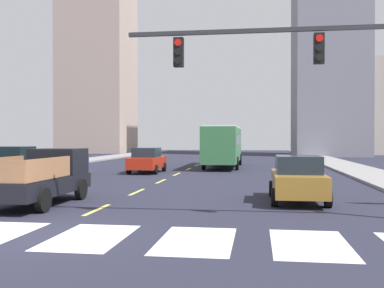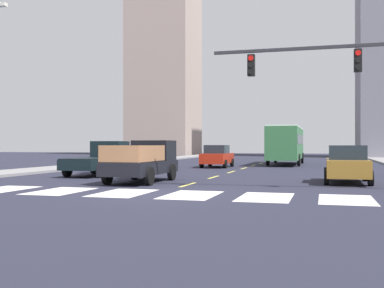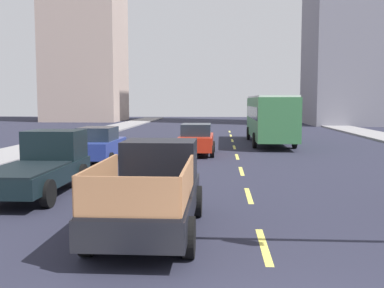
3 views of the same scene
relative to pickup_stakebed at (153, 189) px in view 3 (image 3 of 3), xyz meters
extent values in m
cube|color=gray|center=(-9.92, 12.81, -0.86)|extent=(3.27, 110.00, 0.15)
cube|color=#DCD054|center=(2.47, -1.19, -0.93)|extent=(0.16, 2.40, 0.01)
cube|color=#DCD054|center=(2.47, 3.81, -0.93)|extent=(0.16, 2.40, 0.01)
cube|color=#DCD054|center=(2.47, 8.81, -0.93)|extent=(0.16, 2.40, 0.01)
cube|color=#DCD054|center=(2.47, 13.81, -0.93)|extent=(0.16, 2.40, 0.01)
cube|color=#DCD054|center=(2.47, 18.81, -0.93)|extent=(0.16, 2.40, 0.01)
cube|color=#DCD054|center=(2.47, 23.81, -0.93)|extent=(0.16, 2.40, 0.01)
cube|color=#DCD054|center=(2.47, 28.81, -0.93)|extent=(0.16, 2.40, 0.01)
cube|color=#DCD054|center=(2.47, 33.81, -0.93)|extent=(0.16, 2.40, 0.01)
cube|color=black|center=(0.00, -0.44, -0.26)|extent=(1.96, 5.20, 0.56)
cube|color=black|center=(0.00, 1.26, 0.52)|extent=(1.84, 1.60, 1.00)
cube|color=#19232D|center=(0.00, 1.70, 0.70)|extent=(1.72, 0.08, 0.56)
cube|color=black|center=(0.00, -1.39, 0.05)|extent=(1.84, 3.30, 0.06)
cylinder|color=black|center=(-0.98, 1.12, -0.54)|extent=(0.22, 0.80, 0.80)
cylinder|color=black|center=(0.98, 1.12, -0.54)|extent=(0.22, 0.80, 0.80)
cylinder|color=black|center=(-0.98, -2.00, -0.54)|extent=(0.22, 0.80, 0.80)
cylinder|color=black|center=(0.98, -2.00, -0.54)|extent=(0.22, 0.80, 0.80)
cube|color=#976744|center=(-0.90, -1.39, 0.43)|extent=(0.06, 3.17, 0.70)
cube|color=#976744|center=(0.90, -1.39, 0.43)|extent=(0.06, 3.17, 0.70)
cube|color=#976744|center=(0.00, -2.97, 0.43)|extent=(1.80, 0.06, 0.70)
cube|color=black|center=(-4.22, 3.39, -0.26)|extent=(1.96, 5.20, 0.56)
cube|color=black|center=(-4.22, 5.09, 0.52)|extent=(1.84, 1.60, 1.00)
cube|color=#19232D|center=(-4.22, 5.53, 0.70)|extent=(1.72, 0.08, 0.56)
cube|color=black|center=(-4.22, 2.44, 0.05)|extent=(1.84, 3.30, 0.06)
cylinder|color=black|center=(-5.20, 4.95, -0.54)|extent=(0.22, 0.80, 0.80)
cylinder|color=black|center=(-3.24, 4.95, -0.54)|extent=(0.22, 0.80, 0.80)
cylinder|color=black|center=(-3.24, 1.83, -0.54)|extent=(0.22, 0.80, 0.80)
cube|color=#367243|center=(4.97, 21.25, 0.91)|extent=(2.50, 10.80, 2.70)
cube|color=#19232D|center=(4.97, 21.25, 1.26)|extent=(2.52, 9.94, 0.80)
cube|color=silver|center=(4.97, 21.25, 2.32)|extent=(2.40, 10.37, 0.12)
cylinder|color=black|center=(3.72, 24.59, -0.44)|extent=(0.22, 1.00, 1.00)
cylinder|color=black|center=(6.22, 24.59, -0.44)|extent=(0.22, 1.00, 1.00)
cylinder|color=black|center=(3.72, 18.28, -0.44)|extent=(0.22, 1.00, 1.00)
cylinder|color=black|center=(6.22, 18.28, -0.44)|extent=(0.22, 1.00, 1.00)
cube|color=red|center=(0.24, 14.75, -0.24)|extent=(1.80, 4.40, 0.76)
cube|color=#1E2833|center=(0.24, 14.60, 0.46)|extent=(1.58, 2.11, 0.64)
cylinder|color=black|center=(-0.66, 16.11, -0.62)|extent=(0.22, 0.64, 0.64)
cylinder|color=black|center=(1.14, 16.11, -0.62)|extent=(0.22, 0.64, 0.64)
cylinder|color=black|center=(-0.66, 13.38, -0.62)|extent=(0.22, 0.64, 0.64)
cylinder|color=black|center=(1.14, 13.38, -0.62)|extent=(0.22, 0.64, 0.64)
cube|color=navy|center=(-4.35, 11.29, -0.24)|extent=(1.80, 4.40, 0.76)
cube|color=#1E2833|center=(-4.35, 11.14, 0.46)|extent=(1.58, 2.11, 0.64)
cylinder|color=black|center=(-5.25, 12.65, -0.62)|extent=(0.22, 0.64, 0.64)
cylinder|color=black|center=(-3.45, 12.65, -0.62)|extent=(0.22, 0.64, 0.64)
cylinder|color=black|center=(-5.25, 9.92, -0.62)|extent=(0.22, 0.64, 0.64)
cylinder|color=black|center=(-3.45, 9.92, -0.62)|extent=(0.22, 0.64, 0.64)
cube|color=#AC968A|center=(-18.56, 56.83, 15.89)|extent=(10.78, 10.59, 33.65)
camera|label=1|loc=(7.71, -15.54, 1.43)|focal=42.46mm
camera|label=2|loc=(8.19, -21.00, 0.82)|focal=44.32mm
camera|label=3|loc=(1.56, -10.35, 2.04)|focal=42.37mm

